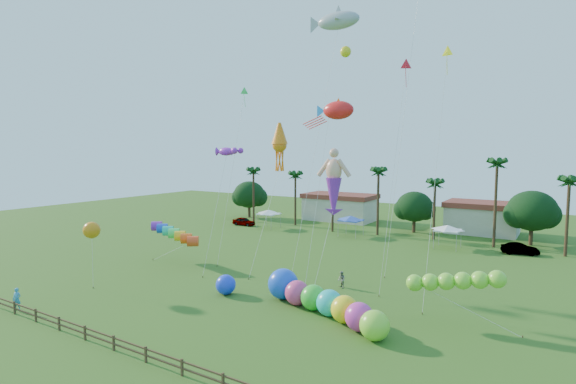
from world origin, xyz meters
The scene contains 22 objects.
ground centered at (0.00, 0.00, 0.00)m, with size 160.00×160.00×0.00m, color #285116.
tree_line centered at (3.57, 44.00, 4.28)m, with size 69.46×8.91×11.00m.
buildings_row centered at (-3.09, 50.00, 2.00)m, with size 35.00×7.00×4.00m.
tent_row centered at (-6.00, 36.33, 2.75)m, with size 31.00×4.00×0.60m.
fence centered at (0.00, -6.00, 0.61)m, with size 36.12×0.12×1.00m.
car_a centered at (-25.20, 36.12, 0.68)m, with size 1.61×4.01×1.37m, color #4C4C54.
car_b centered at (16.30, 37.24, 0.69)m, with size 1.46×4.19×1.38m, color #4C4C54.
spectator_a centered at (-15.67, -5.47, 0.91)m, with size 0.66×0.43×1.82m, color #3591BC.
spectator_b centered at (3.63, 13.51, 0.78)m, with size 0.76×0.59×1.56m, color gray.
caterpillar_inflatable centered at (5.04, 6.63, 1.09)m, with size 12.42×6.52×2.61m.
blue_ball centered at (-4.22, 6.40, 0.88)m, with size 1.76×1.76×1.76m, color #1B3AF4.
rainbow_tube centered at (-14.98, 11.38, 2.94)m, with size 8.43×4.90×3.51m.
green_worm centered at (11.68, 8.95, 2.95)m, with size 10.51×2.96×3.68m.
orange_ball_kite centered at (-15.55, 1.24, 5.44)m, with size 1.81×1.81×6.20m.
merman_kite centered at (4.11, 10.73, 9.62)m, with size 2.60×4.47×12.34m.
fish_kite centered at (2.41, 14.98, 16.37)m, with size 4.74×6.45×17.33m.
shark_kite centered at (-0.53, 20.86, 26.29)m, with size 6.52×7.68×27.44m.
squid_kite centered at (-4.29, 15.21, 13.18)m, with size 2.01×5.08×15.57m.
lobster_kite centered at (-9.74, 13.31, 12.52)m, with size 3.44×5.29×13.16m.
delta_kite_red centered at (8.30, 16.20, 19.69)m, with size 1.45×3.73×20.69m.
delta_kite_yellow centered at (12.03, 15.10, 20.11)m, with size 1.12×4.75×21.17m.
delta_kite_green centered at (-9.82, 16.47, 18.55)m, with size 1.87×3.81×19.60m.
Camera 1 is at (20.91, -23.31, 12.68)m, focal length 28.00 mm.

